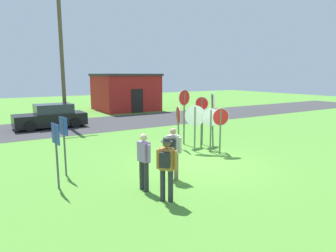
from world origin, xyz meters
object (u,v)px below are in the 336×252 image
(stop_sign_low_front, at_px, (202,115))
(stop_sign_rear_left, at_px, (195,120))
(stop_sign_tallest, at_px, (211,123))
(person_with_sunhat, at_px, (144,159))
(stop_sign_leaning_left, at_px, (202,114))
(person_in_teal, at_px, (166,165))
(stop_sign_far_back, at_px, (184,107))
(stop_sign_center_cluster, at_px, (178,120))
(parked_car_on_street, at_px, (51,117))
(info_panel_leftmost, at_px, (56,144))
(stop_sign_rear_right, at_px, (213,111))
(stop_sign_leaning_right, at_px, (221,123))
(info_panel_middle, at_px, (64,135))
(person_on_left, at_px, (173,150))
(utility_pole, at_px, (62,55))

(stop_sign_low_front, distance_m, stop_sign_rear_left, 1.40)
(stop_sign_tallest, distance_m, person_with_sunhat, 5.03)
(stop_sign_leaning_left, height_order, stop_sign_tallest, stop_sign_leaning_left)
(stop_sign_low_front, distance_m, person_in_teal, 6.81)
(stop_sign_far_back, bearing_deg, stop_sign_center_cluster, -141.74)
(parked_car_on_street, height_order, stop_sign_leaning_left, stop_sign_leaning_left)
(parked_car_on_street, height_order, info_panel_leftmost, info_panel_leftmost)
(stop_sign_low_front, bearing_deg, stop_sign_center_cluster, -177.69)
(stop_sign_rear_right, xyz_separation_m, stop_sign_leaning_right, (-0.23, -0.79, -0.42))
(stop_sign_rear_left, xyz_separation_m, info_panel_middle, (-5.59, -0.28, -0.02))
(stop_sign_rear_right, distance_m, person_on_left, 4.39)
(stop_sign_low_front, bearing_deg, stop_sign_far_back, 145.28)
(stop_sign_center_cluster, xyz_separation_m, info_panel_middle, (-5.27, -1.09, 0.04))
(stop_sign_leaning_left, xyz_separation_m, stop_sign_leaning_right, (-0.07, -1.38, -0.21))
(parked_car_on_street, distance_m, info_panel_middle, 10.05)
(stop_sign_far_back, distance_m, info_panel_middle, 6.21)
(info_panel_leftmost, bearing_deg, info_panel_middle, 66.59)
(utility_pole, distance_m, stop_sign_leaning_right, 11.98)
(stop_sign_low_front, bearing_deg, person_in_teal, -136.13)
(stop_sign_leaning_left, bearing_deg, stop_sign_far_back, 110.32)
(parked_car_on_street, relative_size, person_with_sunhat, 2.57)
(person_in_teal, height_order, info_panel_leftmost, info_panel_leftmost)
(stop_sign_center_cluster, xyz_separation_m, person_with_sunhat, (-3.62, -3.63, -0.39))
(parked_car_on_street, xyz_separation_m, stop_sign_rear_left, (4.20, -9.65, 0.71))
(stop_sign_leaning_right, bearing_deg, stop_sign_leaning_left, 87.00)
(stop_sign_center_cluster, xyz_separation_m, info_panel_leftmost, (-5.73, -2.16, 0.02))
(stop_sign_low_front, relative_size, stop_sign_center_cluster, 1.06)
(utility_pole, bearing_deg, stop_sign_leaning_left, -67.26)
(stop_sign_leaning_right, relative_size, stop_sign_tallest, 1.02)
(stop_sign_rear_left, bearing_deg, info_panel_middle, -177.15)
(stop_sign_leaning_left, distance_m, info_panel_middle, 6.35)
(stop_sign_leaning_left, height_order, person_in_teal, stop_sign_leaning_left)
(info_panel_middle, bearing_deg, stop_sign_leaning_left, 6.61)
(stop_sign_center_cluster, distance_m, person_in_teal, 5.82)
(utility_pole, relative_size, person_on_left, 5.25)
(stop_sign_center_cluster, distance_m, person_on_left, 4.12)
(person_with_sunhat, bearing_deg, stop_sign_leaning_left, 35.05)
(stop_sign_tallest, xyz_separation_m, person_on_left, (-3.24, -2.02, -0.33))
(parked_car_on_street, relative_size, stop_sign_far_back, 1.63)
(stop_sign_low_front, distance_m, info_panel_middle, 6.79)
(parked_car_on_street, distance_m, stop_sign_rear_right, 11.08)
(stop_sign_leaning_right, height_order, stop_sign_tallest, stop_sign_leaning_right)
(utility_pole, height_order, person_with_sunhat, utility_pole)
(person_on_left, bearing_deg, utility_pole, 92.33)
(stop_sign_leaning_left, relative_size, stop_sign_leaning_right, 1.19)
(parked_car_on_street, relative_size, stop_sign_leaning_right, 2.19)
(person_on_left, distance_m, person_in_teal, 1.71)
(stop_sign_leaning_left, relative_size, info_panel_leftmost, 1.20)
(parked_car_on_street, bearing_deg, stop_sign_low_front, -58.92)
(utility_pole, relative_size, stop_sign_leaning_right, 4.48)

